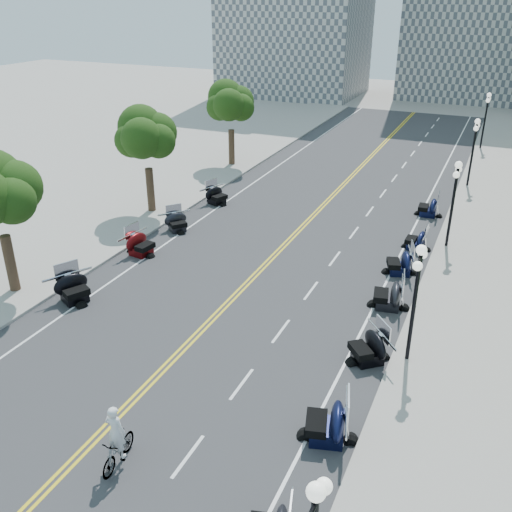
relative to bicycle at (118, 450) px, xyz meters
The scene contains 41 objects.
ground 5.34m from the bicycle, 105.17° to the left, with size 160.00×160.00×0.00m, color gray.
road 15.20m from the bicycle, 95.25° to the left, with size 16.00×90.00×0.01m, color #333335.
centerline_yellow_a 15.21m from the bicycle, 95.70° to the left, with size 0.12×90.00×0.00m, color yellow.
centerline_yellow_b 15.19m from the bicycle, 94.80° to the left, with size 0.12×90.00×0.00m, color yellow.
edge_line_north 15.94m from the bicycle, 71.67° to the left, with size 0.12×90.00×0.00m, color white.
edge_line_south 17.02m from the bicycle, 117.25° to the left, with size 0.12×90.00×0.00m, color white.
lane_dash_5 2.20m from the bicycle, 31.79° to the left, with size 0.12×2.00×0.00m, color white.
lane_dash_6 5.46m from the bicycle, 70.53° to the left, with size 0.12×2.00×0.00m, color white.
lane_dash_7 9.32m from the bicycle, 78.77° to the left, with size 0.12×2.00×0.00m, color white.
lane_dash_8 13.26m from the bicycle, 82.14° to the left, with size 0.12×2.00×0.00m, color white.
lane_dash_9 17.23m from the bicycle, 83.96° to the left, with size 0.12×2.00×0.00m, color white.
lane_dash_10 21.21m from the bicycle, 85.10° to the left, with size 0.12×2.00×0.00m, color white.
lane_dash_11 25.19m from the bicycle, 85.88° to the left, with size 0.12×2.00×0.00m, color white.
lane_dash_12 29.18m from the bicycle, 86.44° to the left, with size 0.12×2.00×0.00m, color white.
lane_dash_13 33.18m from the bicycle, 86.87° to the left, with size 0.12×2.00×0.00m, color white.
lane_dash_14 37.17m from the bicycle, 87.21° to the left, with size 0.12×2.00×0.00m, color white.
lane_dash_15 41.17m from the bicycle, 87.48° to the left, with size 0.12×2.00×0.00m, color white.
lane_dash_16 45.16m from the bicycle, 87.70° to the left, with size 0.12×2.00×0.00m, color white.
lane_dash_17 49.16m from the bicycle, 87.89° to the left, with size 0.12×2.00×0.00m, color white.
lane_dash_18 53.16m from the bicycle, 88.05° to the left, with size 0.12×2.00×0.00m, color white.
lane_dash_19 57.15m from the bicycle, 88.18° to the left, with size 0.12×2.00×0.00m, color white.
sidewalk_north 17.66m from the bicycle, 58.93° to the left, with size 5.00×90.00×0.15m, color #9E9991.
sidewalk_south 19.24m from the bicycle, 128.17° to the left, with size 5.00×90.00×0.15m, color #9E9991.
street_lamp_2 11.81m from the bicycle, 51.68° to the left, with size 0.50×1.20×4.90m, color black, non-canonical shape.
street_lamp_3 22.41m from the bicycle, 71.15° to the left, with size 0.50×1.20×4.90m, color black, non-canonical shape.
street_lamp_4 33.96m from the bicycle, 77.72° to the left, with size 0.50×1.20×4.90m, color black, non-canonical shape.
street_lamp_5 45.74m from the bicycle, 80.92° to the left, with size 0.50×1.20×4.90m, color black, non-canonical shape.
tree_3 22.65m from the bicycle, 120.78° to the left, with size 4.80×4.80×9.20m, color #235619, non-canonical shape.
tree_4 33.41m from the bicycle, 110.10° to the left, with size 4.80×4.80×9.20m, color #235619, non-canonical shape.
motorcycle_n_5 6.69m from the bicycle, 33.37° to the left, with size 2.17×2.17×1.52m, color black, non-canonical shape.
motorcycle_n_6 10.27m from the bicycle, 55.91° to the left, with size 2.03×2.03×1.42m, color black, non-canonical shape.
motorcycle_n_7 14.21m from the bicycle, 66.87° to the left, with size 2.09×2.09×1.47m, color black, non-canonical shape.
motorcycle_n_8 17.62m from the bicycle, 72.22° to the left, with size 1.98×1.98×1.39m, color black, non-canonical shape.
motorcycle_n_9 21.04m from the bicycle, 74.50° to the left, with size 1.78×1.78×1.25m, color black, non-canonical shape.
motorcycle_n_10 26.47m from the bicycle, 78.15° to the left, with size 1.93×1.93×1.35m, color black, non-canonical shape.
motorcycle_s_6 11.15m from the bicycle, 136.94° to the left, with size 2.09×2.09×1.47m, color black, non-canonical shape.
motorcycle_s_7 15.61m from the bicycle, 121.87° to the left, with size 1.98×1.98×1.39m, color #590A0C, non-canonical shape.
motorcycle_s_8 18.92m from the bicycle, 115.66° to the left, with size 1.78×1.78×1.25m, color black, non-canonical shape.
motorcycle_s_9 23.80m from the bicycle, 110.21° to the left, with size 1.87×1.87×1.31m, color black, non-canonical shape.
bicycle is the anchor object (origin of this frame).
cyclist_rider 1.50m from the bicycle, ahead, with size 0.69×0.45×1.88m, color white.
Camera 1 is at (10.75, -15.62, 13.54)m, focal length 40.00 mm.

